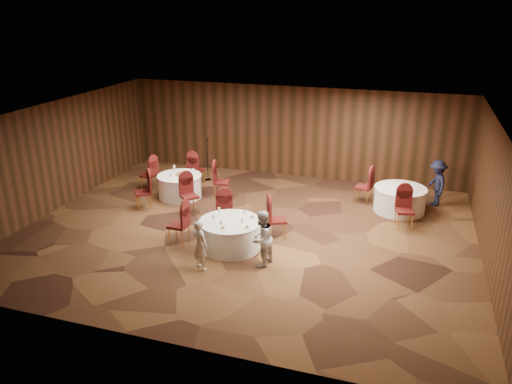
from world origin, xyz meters
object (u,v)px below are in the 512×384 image
(man_c, at_px, (437,183))
(table_right, at_px, (400,199))
(mic_stand, at_px, (208,168))
(table_left, at_px, (180,186))
(woman_b, at_px, (262,239))
(table_main, at_px, (230,234))
(woman_a, at_px, (200,245))

(man_c, bearing_deg, table_right, -69.76)
(mic_stand, bearing_deg, table_left, -96.40)
(table_right, height_order, woman_b, woman_b)
(table_left, height_order, mic_stand, mic_stand)
(table_right, relative_size, woman_b, 1.10)
(mic_stand, xyz_separation_m, man_c, (7.59, -0.03, 0.29))
(mic_stand, height_order, woman_b, mic_stand)
(woman_b, height_order, man_c, man_c)
(table_main, relative_size, woman_b, 1.14)
(mic_stand, distance_m, woman_a, 6.31)
(table_left, height_order, man_c, man_c)
(table_main, distance_m, woman_b, 1.24)
(table_left, xyz_separation_m, woman_b, (3.81, -3.46, 0.32))
(table_left, xyz_separation_m, woman_a, (2.50, -4.06, 0.24))
(woman_a, xyz_separation_m, man_c, (5.29, 5.84, 0.11))
(table_main, distance_m, mic_stand, 5.32)
(table_left, bearing_deg, table_main, -45.50)
(table_main, relative_size, mic_stand, 1.06)
(table_main, height_order, woman_a, woman_a)
(table_main, relative_size, man_c, 1.09)
(man_c, bearing_deg, woman_b, -56.05)
(woman_b, bearing_deg, table_main, -107.34)
(mic_stand, bearing_deg, table_right, -7.50)
(table_main, xyz_separation_m, table_left, (-2.79, 2.84, 0.00))
(woman_a, height_order, woman_b, woman_b)
(table_main, xyz_separation_m, woman_b, (1.02, -0.62, 0.32))
(table_main, relative_size, table_left, 1.12)
(woman_a, bearing_deg, mic_stand, -38.82)
(table_left, relative_size, table_right, 0.92)
(table_left, height_order, woman_b, woman_b)
(table_right, bearing_deg, man_c, 39.05)
(table_main, height_order, table_left, same)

